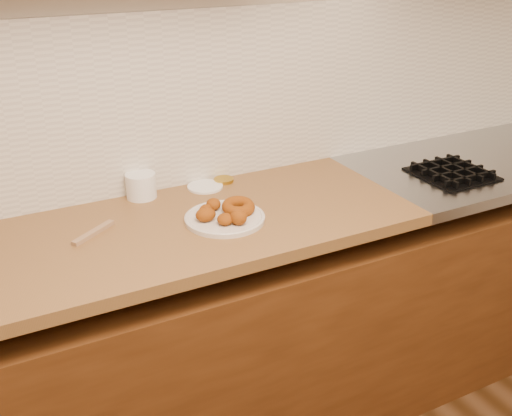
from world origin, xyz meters
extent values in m
cube|color=tan|center=(0.00, 2.00, 1.35)|extent=(4.00, 0.02, 2.70)
cube|color=#592F13|center=(0.00, 1.69, 0.39)|extent=(3.60, 0.60, 0.77)
cube|color=brown|center=(-0.65, 1.69, 0.88)|extent=(2.30, 0.62, 0.04)
cube|color=#9EA0A5|center=(1.15, 1.69, 0.88)|extent=(1.30, 0.62, 0.04)
cube|color=beige|center=(0.00, 1.99, 1.20)|extent=(3.60, 0.02, 0.60)
cube|color=black|center=(0.80, 1.61, 0.90)|extent=(0.26, 0.26, 0.01)
cube|color=black|center=(0.71, 1.61, 0.92)|extent=(0.01, 0.24, 0.02)
cube|color=black|center=(0.80, 1.52, 0.92)|extent=(0.24, 0.01, 0.02)
cube|color=black|center=(0.77, 1.61, 0.92)|extent=(0.01, 0.24, 0.02)
cube|color=black|center=(0.80, 1.58, 0.92)|extent=(0.24, 0.01, 0.02)
cube|color=black|center=(0.83, 1.61, 0.92)|extent=(0.01, 0.24, 0.02)
cube|color=black|center=(0.80, 1.64, 0.92)|extent=(0.24, 0.01, 0.02)
cube|color=black|center=(0.89, 1.61, 0.92)|extent=(0.01, 0.24, 0.02)
cube|color=black|center=(0.80, 1.70, 0.92)|extent=(0.24, 0.01, 0.02)
cylinder|color=beige|center=(-0.11, 1.65, 0.91)|extent=(0.25, 0.25, 0.01)
torus|color=#863D09|center=(-0.06, 1.66, 0.93)|extent=(0.11, 0.11, 0.05)
ellipsoid|color=#863D09|center=(-0.16, 1.68, 0.93)|extent=(0.06, 0.06, 0.04)
ellipsoid|color=#863D09|center=(-0.18, 1.64, 0.94)|extent=(0.07, 0.06, 0.04)
ellipsoid|color=#863D09|center=(-0.14, 1.59, 0.93)|extent=(0.07, 0.07, 0.03)
ellipsoid|color=#863D09|center=(-0.10, 1.57, 0.94)|extent=(0.07, 0.07, 0.05)
ellipsoid|color=#863D09|center=(-0.12, 1.71, 0.93)|extent=(0.07, 0.07, 0.04)
cylinder|color=white|center=(-0.29, 1.94, 0.94)|extent=(0.12, 0.12, 0.09)
cylinder|color=white|center=(-0.07, 1.92, 0.90)|extent=(0.14, 0.14, 0.01)
cylinder|color=#B59127|center=(0.02, 1.94, 0.91)|extent=(0.09, 0.09, 0.01)
cube|color=#96724F|center=(-0.50, 1.74, 0.91)|extent=(0.15, 0.11, 0.01)
camera|label=1|loc=(-0.80, 0.10, 1.73)|focal=42.00mm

